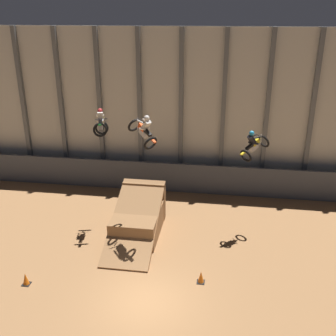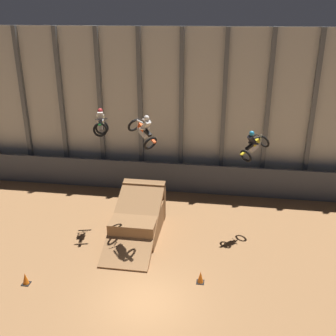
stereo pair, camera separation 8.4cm
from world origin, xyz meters
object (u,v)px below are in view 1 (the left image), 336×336
object	(u,v)px
traffic_cone_arena_edge	(201,277)
rider_bike_center_air	(144,131)
rider_bike_right_air	(254,145)
traffic_cone_near_ramp	(26,279)
rider_bike_left_air	(101,125)
dirt_ramp	(139,218)

from	to	relation	value
traffic_cone_arena_edge	rider_bike_center_air	bearing A→B (deg)	138.62
rider_bike_right_air	traffic_cone_near_ramp	distance (m)	12.74
rider_bike_left_air	traffic_cone_arena_edge	distance (m)	9.20
dirt_ramp	rider_bike_right_air	xyz separation A→B (m)	(6.00, 0.80, 4.29)
rider_bike_center_air	traffic_cone_near_ramp	distance (m)	8.64
rider_bike_left_air	rider_bike_right_air	world-z (taller)	rider_bike_left_air
rider_bike_left_air	rider_bike_right_air	xyz separation A→B (m)	(7.95, 0.49, -0.90)
dirt_ramp	rider_bike_left_air	world-z (taller)	rider_bike_left_air
rider_bike_right_air	traffic_cone_near_ramp	bearing A→B (deg)	-103.83
traffic_cone_near_ramp	dirt_ramp	bearing A→B (deg)	52.92
rider_bike_right_air	rider_bike_center_air	bearing A→B (deg)	-113.64
dirt_ramp	traffic_cone_near_ramp	distance (m)	6.74
dirt_ramp	traffic_cone_arena_edge	bearing A→B (deg)	-47.01
traffic_cone_near_ramp	traffic_cone_arena_edge	xyz separation A→B (m)	(7.82, 1.32, 0.00)
rider_bike_right_air	traffic_cone_arena_edge	distance (m)	7.20
rider_bike_center_air	traffic_cone_near_ramp	size ratio (longest dim) A/B	3.00
rider_bike_left_air	rider_bike_center_air	bearing A→B (deg)	-46.61
rider_bike_right_air	traffic_cone_near_ramp	size ratio (longest dim) A/B	2.94
rider_bike_center_air	traffic_cone_near_ramp	xyz separation A→B (m)	(-4.72, -4.04, -6.00)
dirt_ramp	rider_bike_center_air	distance (m)	5.65
dirt_ramp	traffic_cone_arena_edge	xyz separation A→B (m)	(3.77, -4.04, -0.55)
traffic_cone_near_ramp	traffic_cone_arena_edge	bearing A→B (deg)	9.57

